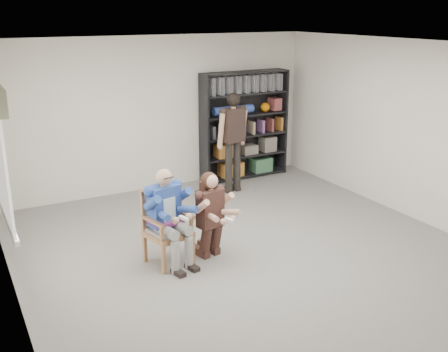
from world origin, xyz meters
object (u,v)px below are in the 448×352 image
armchair (168,228)px  bookshelf (244,125)px  standing_man (233,144)px  seated_man (168,217)px  kneeling_woman (212,216)px

armchair → bookshelf: 3.97m
armchair → standing_man: size_ratio=0.55×
armchair → seated_man: bearing=0.0°
seated_man → standing_man: (2.15, 2.09, 0.26)m
kneeling_woman → standing_man: 2.73m
kneeling_woman → bookshelf: (2.21, 2.90, 0.45)m
seated_man → standing_man: bearing=31.9°
kneeling_woman → standing_man: bearing=42.3°
seated_man → kneeling_woman: (0.58, -0.12, -0.06)m
bookshelf → standing_man: bearing=-133.0°
seated_man → standing_man: 3.01m
armchair → bookshelf: bearing=32.6°
bookshelf → kneeling_woman: bearing=-127.3°
seated_man → standing_man: standing_man is taller
kneeling_woman → seated_man: bearing=156.0°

